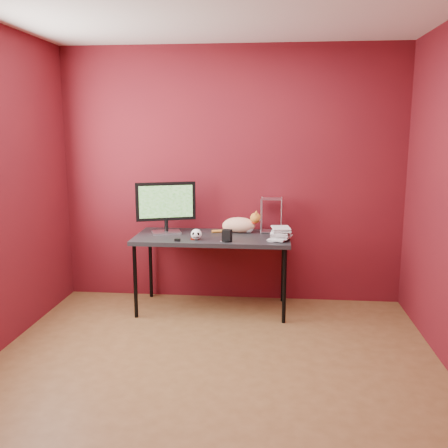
# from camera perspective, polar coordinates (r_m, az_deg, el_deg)

# --- Properties ---
(room) EXTENTS (3.52, 3.52, 2.61)m
(room) POSITION_cam_1_polar(r_m,az_deg,el_deg) (3.39, -1.63, 5.24)
(room) COLOR brown
(room) RESTS_ON ground
(desk) EXTENTS (1.50, 0.70, 0.75)m
(desk) POSITION_cam_1_polar(r_m,az_deg,el_deg) (4.87, -1.33, -1.91)
(desk) COLOR black
(desk) RESTS_ON ground
(monitor) EXTENTS (0.57, 0.27, 0.51)m
(monitor) POSITION_cam_1_polar(r_m,az_deg,el_deg) (4.96, -6.66, 2.17)
(monitor) COLOR silver
(monitor) RESTS_ON desk
(cat) EXTENTS (0.49, 0.22, 0.23)m
(cat) POSITION_cam_1_polar(r_m,az_deg,el_deg) (5.00, 1.78, -0.08)
(cat) COLOR orange
(cat) RESTS_ON desk
(skull_mug) EXTENTS (0.11, 0.11, 0.10)m
(skull_mug) POSITION_cam_1_polar(r_m,az_deg,el_deg) (4.68, -3.18, -1.19)
(skull_mug) COLOR white
(skull_mug) RESTS_ON desk
(speaker) EXTENTS (0.10, 0.10, 0.11)m
(speaker) POSITION_cam_1_polar(r_m,az_deg,el_deg) (4.60, 0.35, -1.38)
(speaker) COLOR black
(speaker) RESTS_ON desk
(book_stack) EXTENTS (0.23, 0.26, 1.31)m
(book_stack) POSITION_cam_1_polar(r_m,az_deg,el_deg) (4.63, 5.66, 6.23)
(book_stack) COLOR beige
(book_stack) RESTS_ON desk
(wire_rack) EXTENTS (0.21, 0.18, 0.35)m
(wire_rack) POSITION_cam_1_polar(r_m,az_deg,el_deg) (5.03, 5.44, 1.03)
(wire_rack) COLOR silver
(wire_rack) RESTS_ON desk
(pocket_knife) EXTENTS (0.08, 0.03, 0.02)m
(pocket_knife) POSITION_cam_1_polar(r_m,az_deg,el_deg) (4.70, -3.31, -1.70)
(pocket_knife) COLOR #9D1B0C
(pocket_knife) RESTS_ON desk
(black_gadget) EXTENTS (0.05, 0.04, 0.02)m
(black_gadget) POSITION_cam_1_polar(r_m,az_deg,el_deg) (4.64, -5.35, -1.83)
(black_gadget) COLOR black
(black_gadget) RESTS_ON desk
(washer) EXTENTS (0.05, 0.05, 0.00)m
(washer) POSITION_cam_1_polar(r_m,az_deg,el_deg) (4.62, -0.16, -1.97)
(washer) COLOR silver
(washer) RESTS_ON desk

